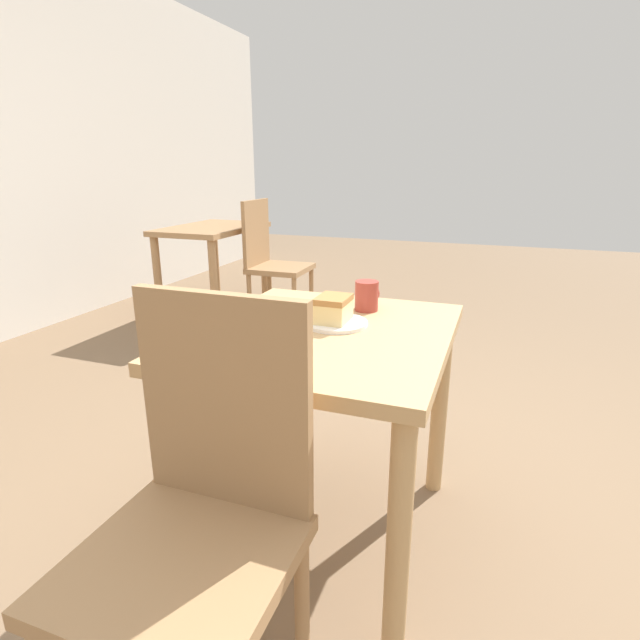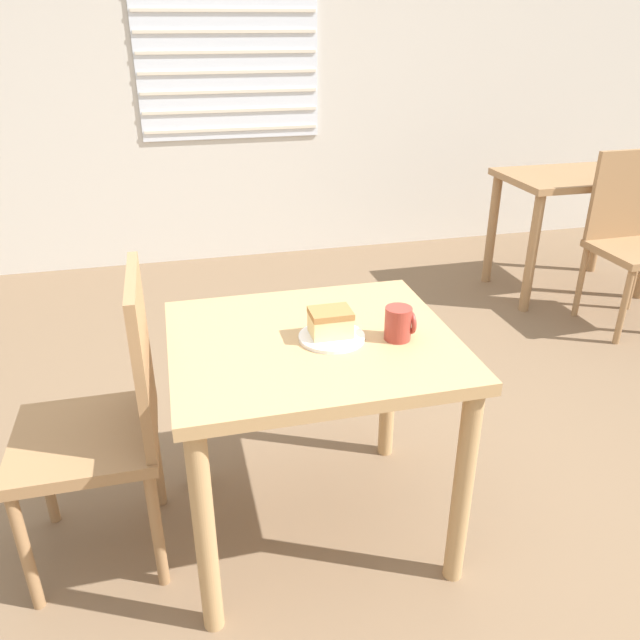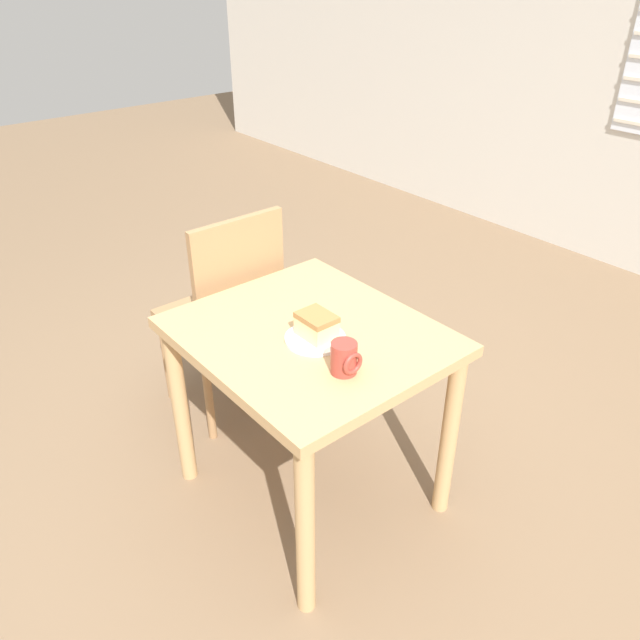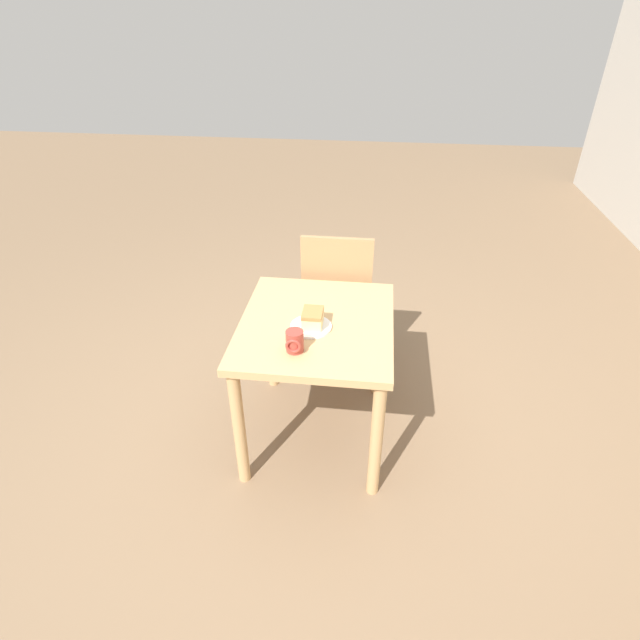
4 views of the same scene
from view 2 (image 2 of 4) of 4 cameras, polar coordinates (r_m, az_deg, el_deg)
The scene contains 9 objects.
ground_plane at distance 2.24m, azimuth 2.30°, elevation -20.35°, with size 14.00×14.00×0.00m, color #7A6047.
wall_back at distance 4.54m, azimuth -8.81°, elevation 22.82°, with size 10.00×0.09×2.80m.
dining_table_near at distance 1.95m, azimuth -0.66°, elevation -4.88°, with size 0.86×0.75×0.74m.
dining_table_far at distance 4.26m, azimuth 22.34°, elevation 10.37°, with size 0.92×0.59×0.76m.
chair_near_window at distance 2.02m, azimuth -18.80°, elevation -8.33°, with size 0.43×0.43×0.97m.
chair_far_corner at distance 3.94m, azimuth 26.58°, elevation 6.97°, with size 0.44×0.44×0.97m.
plate at distance 1.88m, azimuth 1.08°, elevation -1.57°, with size 0.20×0.20×0.01m.
cake_slice at distance 1.87m, azimuth 0.97°, elevation -0.20°, with size 0.12×0.10×0.08m.
coffee_mug at distance 1.88m, azimuth 7.26°, elevation -0.30°, with size 0.09×0.08×0.10m.
Camera 2 is at (-0.46, -1.49, 1.61)m, focal length 35.00 mm.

